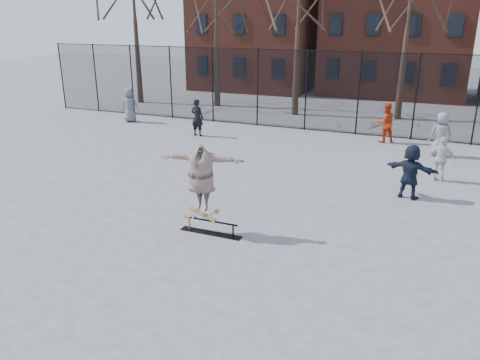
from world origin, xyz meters
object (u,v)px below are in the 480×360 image
at_px(skateboard, 203,217).
at_px(bystander_extra, 441,134).
at_px(skater, 202,184).
at_px(bystander_red, 385,123).
at_px(bystander_grey, 130,105).
at_px(bystander_black, 197,118).
at_px(bystander_navy, 410,172).
at_px(bystander_white, 441,159).
at_px(skate_rail, 211,228).

xyz_separation_m(skateboard, bystander_extra, (5.81, 10.30, 0.49)).
bearing_deg(skater, bystander_red, 61.96).
height_order(bystander_grey, bystander_extra, bystander_extra).
distance_m(bystander_black, bystander_red, 8.84).
distance_m(skater, bystander_navy, 6.92).
bearing_deg(bystander_white, bystander_grey, -7.87).
relative_size(skateboard, bystander_navy, 0.48).
bearing_deg(bystander_extra, skate_rail, 45.38).
bearing_deg(bystander_extra, skateboard, 44.37).
bearing_deg(skater, bystander_navy, 32.24).
height_order(skateboard, bystander_black, bystander_black).
bearing_deg(skater, skateboard, 2.21).
height_order(bystander_navy, bystander_extra, bystander_extra).
height_order(skater, bystander_white, skater).
relative_size(skater, bystander_navy, 1.26).
bearing_deg(bystander_black, bystander_grey, -10.68).
relative_size(skater, bystander_red, 1.22).
relative_size(skateboard, bystander_white, 0.53).
bearing_deg(bystander_red, skater, 42.88).
bearing_deg(bystander_black, skate_rail, 124.77).
bearing_deg(bystander_extra, bystander_white, 74.67).
relative_size(skater, bystander_grey, 1.22).
height_order(skate_rail, skateboard, skateboard).
height_order(skate_rail, skater, skater).
xyz_separation_m(skater, bystander_grey, (-10.02, 11.01, -0.48)).
relative_size(bystander_white, bystander_extra, 0.86).
xyz_separation_m(skater, bystander_red, (3.43, 11.80, -0.48)).
bearing_deg(bystander_navy, bystander_black, -12.27).
distance_m(skateboard, bystander_red, 12.30).
bearing_deg(bystander_red, bystander_black, -16.43).
xyz_separation_m(skate_rail, skater, (-0.24, -0.00, 1.25)).
relative_size(skate_rail, bystander_black, 0.98).
relative_size(skater, bystander_extra, 1.20).
bearing_deg(skateboard, bystander_navy, 44.06).
distance_m(skateboard, bystander_extra, 11.84).
xyz_separation_m(skate_rail, bystander_extra, (5.58, 10.30, 0.77)).
xyz_separation_m(bystander_black, bystander_red, (8.56, 2.21, 0.02)).
height_order(bystander_red, bystander_white, bystander_red).
bearing_deg(bystander_grey, bystander_red, 167.63).
distance_m(skateboard, bystander_grey, 14.90).
xyz_separation_m(skateboard, bystander_black, (-5.13, 9.59, 0.46)).
distance_m(bystander_grey, bystander_red, 13.48).
bearing_deg(skater, bystander_extra, 48.73).
bearing_deg(bystander_red, bystander_extra, 116.93).
bearing_deg(skate_rail, bystander_extra, 61.57).
distance_m(skate_rail, bystander_red, 12.25).
bearing_deg(bystander_white, bystander_extra, -82.72).
relative_size(bystander_red, bystander_navy, 1.03).
distance_m(skateboard, bystander_white, 9.11).
bearing_deg(skater, bystander_black, 106.32).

